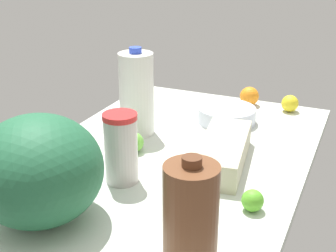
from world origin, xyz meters
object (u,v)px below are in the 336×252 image
orange_loose (249,96)px  lime_near_front (253,200)px  lime_beside_bowl (134,142)px  lemon_by_jug (290,103)px  tumbler_cup (121,148)px  mixing_bowl (227,115)px  egg_carton (223,152)px  watermelon (38,170)px  milk_jug (137,94)px  chocolate_milk_jug (191,222)px

orange_loose → lime_near_front: bearing=-164.5°
lime_near_front → lime_beside_bowl: bearing=66.5°
lime_near_front → lemon_by_jug: lemon_by_jug is taller
tumbler_cup → lemon_by_jug: size_ratio=3.07×
lime_near_front → lemon_by_jug: bearing=3.6°
mixing_bowl → lime_near_front: (-50.60, -22.05, 0.03)cm
mixing_bowl → lime_beside_bowl: lime_beside_bowl is taller
orange_loose → lime_near_front: orange_loose is taller
lime_beside_bowl → tumbler_cup: bearing=-162.4°
egg_carton → orange_loose: size_ratio=4.63×
watermelon → lime_near_front: (22.34, -42.10, -9.60)cm
milk_jug → lemon_by_jug: size_ratio=4.61×
tumbler_cup → lime_beside_bowl: bearing=17.6°
mixing_bowl → watermelon: bearing=164.6°
mixing_bowl → lime_near_front: same height
chocolate_milk_jug → tumbler_cup: (26.12, 29.09, -2.06)cm
lemon_by_jug → lime_beside_bowl: (-52.29, 35.55, -0.04)cm
chocolate_milk_jug → egg_carton: size_ratio=0.75×
chocolate_milk_jug → lemon_by_jug: chocolate_milk_jug is taller
lime_near_front → egg_carton: bearing=34.1°
lemon_by_jug → lime_beside_bowl: size_ratio=1.01×
mixing_bowl → milk_jug: (-20.66, 23.42, 10.60)cm
lemon_by_jug → tumbler_cup: bearing=156.7°
chocolate_milk_jug → lemon_by_jug: 96.09cm
lime_beside_bowl → mixing_bowl: bearing=-28.2°
egg_carton → lime_beside_bowl: (-2.59, 26.36, -0.69)cm
orange_loose → lime_near_front: (-70.26, -19.45, -0.90)cm
egg_carton → chocolate_milk_jug: bearing=-178.4°
mixing_bowl → tumbler_cup: bearing=166.3°
watermelon → lemon_by_jug: size_ratio=4.68×
mixing_bowl → lime_beside_bowl: bearing=151.8°
lime_near_front → lime_beside_bowl: lime_beside_bowl is taller
watermelon → lemon_by_jug: 99.88cm
watermelon → tumbler_cup: bearing=-19.0°
chocolate_milk_jug → milk_jug: size_ratio=0.87×
chocolate_milk_jug → lemon_by_jug: bearing=-0.6°
tumbler_cup → egg_carton: tumbler_cup is taller
lime_near_front → lime_beside_bowl: 43.52cm
chocolate_milk_jug → tumbler_cup: chocolate_milk_jug is taller
orange_loose → watermelon: bearing=166.3°
mixing_bowl → orange_loose: (19.66, -2.61, 0.92)cm
chocolate_milk_jug → mixing_bowl: 78.95cm
tumbler_cup → lime_near_front: tumbler_cup is taller
lemon_by_jug → mixing_bowl: bearing=137.1°
mixing_bowl → orange_loose: size_ratio=2.79×
mixing_bowl → watermelon: 76.25cm
milk_jug → lime_near_front: (-29.94, -45.47, -10.57)cm
milk_jug → orange_loose: milk_jug is taller
lime_beside_bowl → milk_jug: bearing=23.9°
egg_carton → watermelon: bearing=137.4°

